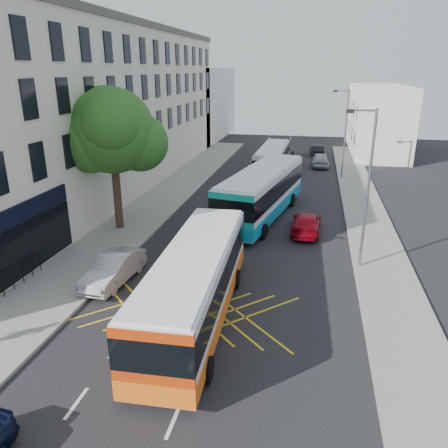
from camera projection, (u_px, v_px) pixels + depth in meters
The scene contains 18 objects.
ground at pixel (174, 419), 13.04m from camera, with size 120.00×120.00×0.00m, color black.
pavement_left at pixel (120, 228), 28.47m from camera, with size 5.00×70.00×0.15m, color gray.
pavement_right at pixel (376, 247), 25.43m from camera, with size 3.00×70.00×0.15m, color gray.
terrace_main at pixel (100, 109), 36.03m from camera, with size 8.30×45.00×13.50m.
terrace_far at pixel (196, 104), 64.77m from camera, with size 8.00×20.00×10.00m, color silver.
building_right at pixel (377, 119), 53.91m from camera, with size 6.00×18.00×8.00m, color silver.
street_tree at pixel (111, 132), 26.36m from camera, with size 6.30×5.70×8.80m.
lamp_near at pixel (367, 182), 21.39m from camera, with size 1.45×0.15×8.00m.
lamp_far at pixel (345, 130), 39.85m from camera, with size 1.45×0.15×8.00m.
railings at pixel (3, 286), 19.53m from camera, with size 0.08×5.60×1.14m, color black, non-canonical shape.
bus_near at pixel (195, 284), 17.71m from camera, with size 3.05×11.17×3.12m.
bus_mid at pixel (262, 192), 30.27m from camera, with size 4.95×12.41×3.41m.
bus_far at pixel (272, 160), 42.62m from camera, with size 2.70×10.03×2.80m.
parked_car_silver at pixel (114, 269), 21.19m from camera, with size 1.48×4.25×1.40m, color #ADAFB5.
red_hatchback at pixel (306, 223), 27.70m from camera, with size 1.80×4.42×1.28m, color #9F0615.
distant_car_grey at pixel (281, 153), 50.17m from camera, with size 2.44×5.28×1.47m, color #42454A.
distant_car_silver at pixel (320, 160), 46.49m from camera, with size 1.77×4.40×1.50m, color #A6A7AE.
distant_car_dark at pixel (317, 150), 52.36m from camera, with size 1.36×3.91×1.29m, color black.
Camera 1 is at (3.54, -9.82, 9.87)m, focal length 35.00 mm.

